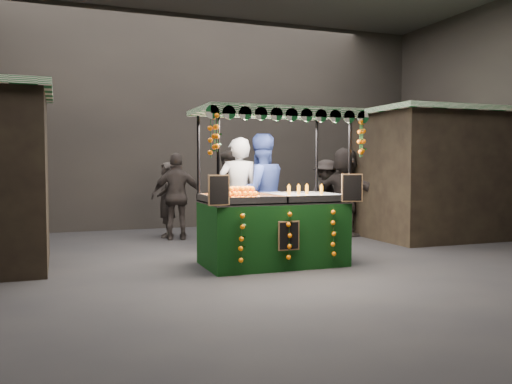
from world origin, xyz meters
name	(u,v)px	position (x,y,z in m)	size (l,w,h in m)	color
ground	(263,264)	(0.00, 0.00, 0.00)	(12.00, 12.00, 0.00)	black
market_hall	(263,35)	(0.00, 0.00, 3.38)	(12.10, 10.10, 5.05)	black
neighbour_stall_right	(438,173)	(4.40, 1.50, 1.31)	(3.00, 2.20, 2.60)	black
juice_stall	(274,217)	(0.13, -0.12, 0.71)	(2.37, 1.39, 2.29)	#0B330B
vendor_grey	(238,196)	(-0.04, 1.02, 0.97)	(0.77, 0.57, 1.94)	gray
vendor_blue	(260,193)	(0.35, 1.04, 1.00)	(1.00, 0.80, 2.01)	navy
shopper_0	(18,195)	(-3.48, 2.37, 0.97)	(0.71, 0.47, 1.94)	black
shopper_1	(232,198)	(0.13, 1.90, 0.87)	(1.07, 1.02, 1.75)	black
shopper_2	(177,196)	(-0.64, 3.02, 0.86)	(1.08, 0.64, 1.72)	#2B2523
shopper_3	(326,196)	(2.70, 3.08, 0.80)	(1.18, 0.93, 1.60)	black
shopper_5	(345,191)	(2.79, 2.43, 0.92)	(1.12, 1.80, 1.85)	#2B2523
shopper_6	(166,200)	(-0.78, 3.46, 0.77)	(0.43, 0.60, 1.53)	#282320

